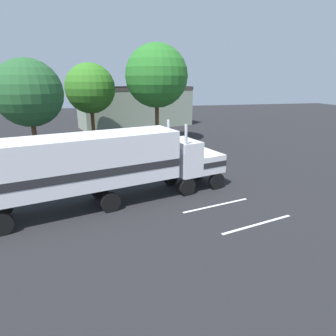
# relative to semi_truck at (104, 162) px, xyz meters

# --- Properties ---
(ground_plane) EXTENTS (120.00, 120.00, 0.00)m
(ground_plane) POSITION_rel_semi_truck_xyz_m (5.71, 1.82, -2.52)
(ground_plane) COLOR #232326
(lane_stripe_near) EXTENTS (4.33, 1.13, 0.01)m
(lane_stripe_near) POSITION_rel_semi_truck_xyz_m (6.18, -1.68, -2.52)
(lane_stripe_near) COLOR silver
(lane_stripe_near) RESTS_ON ground_plane
(lane_stripe_mid) EXTENTS (4.32, 1.17, 0.01)m
(lane_stripe_mid) POSITION_rel_semi_truck_xyz_m (7.35, -4.26, -2.52)
(lane_stripe_mid) COLOR silver
(lane_stripe_mid) RESTS_ON ground_plane
(semi_truck) EXTENTS (14.30, 6.24, 4.50)m
(semi_truck) POSITION_rel_semi_truck_xyz_m (0.00, 0.00, 0.00)
(semi_truck) COLOR white
(semi_truck) RESTS_ON ground_plane
(person_bystander) EXTENTS (0.34, 0.46, 1.63)m
(person_bystander) POSITION_rel_semi_truck_xyz_m (1.10, 2.76, -1.63)
(person_bystander) COLOR #2D3347
(person_bystander) RESTS_ON ground_plane
(parked_car) EXTENTS (4.75, 3.39, 1.57)m
(parked_car) POSITION_rel_semi_truck_xyz_m (-0.67, 10.64, -1.72)
(parked_car) COLOR #234C8C
(parked_car) RESTS_ON ground_plane
(tree_left) EXTENTS (6.73, 6.73, 10.73)m
(tree_left) POSITION_rel_semi_truck_xyz_m (6.00, 15.74, 4.82)
(tree_left) COLOR brown
(tree_left) RESTS_ON ground_plane
(tree_center) EXTENTS (5.73, 5.73, 8.88)m
(tree_center) POSITION_rel_semi_truck_xyz_m (-1.12, 19.46, 3.47)
(tree_center) COLOR brown
(tree_center) RESTS_ON ground_plane
(tree_right) EXTENTS (6.21, 6.21, 8.91)m
(tree_right) POSITION_rel_semi_truck_xyz_m (-6.45, 13.47, 3.27)
(tree_right) COLOR brown
(tree_right) RESTS_ON ground_plane
(building_backdrop) EXTENTS (17.82, 10.34, 5.96)m
(building_backdrop) POSITION_rel_semi_truck_xyz_m (5.19, 28.65, 0.67)
(building_backdrop) COLOR gray
(building_backdrop) RESTS_ON ground_plane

